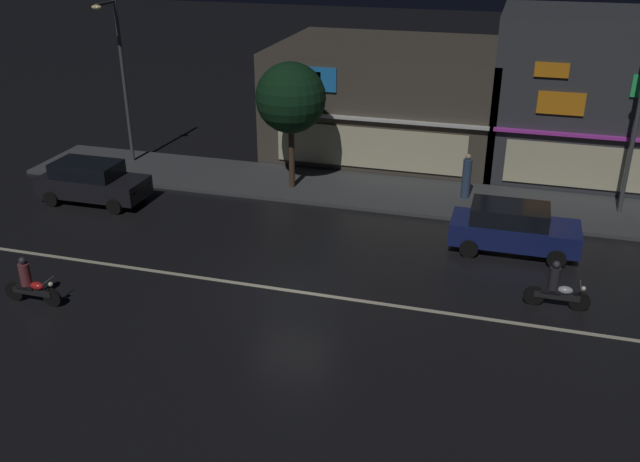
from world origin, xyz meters
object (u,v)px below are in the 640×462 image
motorcycle_lead (556,289)px  traffic_cone (535,235)px  pedestrian_on_sidewalk (466,177)px  parked_car_trailing (92,181)px  parked_car_near_kerb (513,228)px  motorcycle_following (30,284)px  streetlamp_west (120,70)px

motorcycle_lead → traffic_cone: (-0.58, 4.52, -0.36)m
pedestrian_on_sidewalk → parked_car_trailing: bearing=103.2°
parked_car_trailing → motorcycle_lead: parked_car_trailing is taller
parked_car_trailing → traffic_cone: 17.21m
traffic_cone → parked_car_near_kerb: bearing=-129.8°
motorcycle_lead → traffic_cone: size_ratio=3.45×
traffic_cone → motorcycle_following: bearing=-149.2°
motorcycle_lead → traffic_cone: motorcycle_lead is taller
pedestrian_on_sidewalk → motorcycle_lead: bearing=-160.0°
motorcycle_following → motorcycle_lead: bearing=-157.1°
motorcycle_lead → traffic_cone: bearing=100.6°
motorcycle_following → traffic_cone: bearing=-141.5°
motorcycle_following → streetlamp_west: bearing=-65.3°
streetlamp_west → parked_car_near_kerb: streetlamp_west is taller
streetlamp_west → parked_car_near_kerb: (17.29, -4.42, -3.51)m
parked_car_near_kerb → traffic_cone: parked_car_near_kerb is taller
parked_car_trailing → traffic_cone: bearing=3.4°
pedestrian_on_sidewalk → parked_car_near_kerb: pedestrian_on_sidewalk is taller
parked_car_near_kerb → motorcycle_following: size_ratio=2.26×
streetlamp_west → pedestrian_on_sidewalk: (15.32, -0.21, -3.38)m
streetlamp_west → motorcycle_following: size_ratio=3.79×
parked_car_trailing → motorcycle_lead: size_ratio=2.26×
pedestrian_on_sidewalk → motorcycle_following: size_ratio=0.97×
motorcycle_lead → parked_car_trailing: bearing=172.0°
pedestrian_on_sidewalk → parked_car_trailing: (-14.40, -4.26, -0.13)m
parked_car_trailing → traffic_cone: size_ratio=7.82×
parked_car_near_kerb → motorcycle_following: (-13.64, -7.63, -0.24)m
parked_car_trailing → motorcycle_following: size_ratio=2.26×
streetlamp_west → parked_car_near_kerb: 18.19m
parked_car_near_kerb → motorcycle_lead: 3.83m
motorcycle_following → traffic_cone: 16.80m
motorcycle_following → pedestrian_on_sidewalk: bearing=-126.8°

